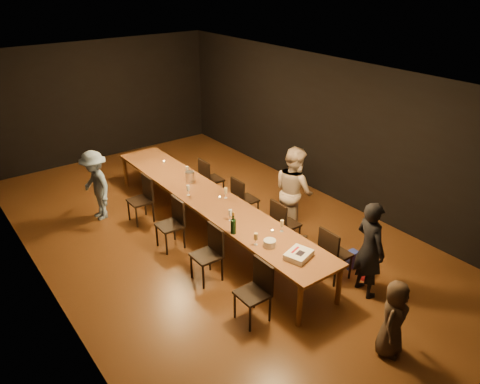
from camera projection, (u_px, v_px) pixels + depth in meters
ground at (210, 232)px, 8.99m from camera, size 10.00×10.00×0.00m
room_shell at (207, 129)px, 8.08m from camera, size 6.04×10.04×3.02m
table at (209, 200)px, 8.68m from camera, size 0.90×6.00×0.75m
chair_right_0 at (336, 253)px, 7.51m from camera, size 0.42×0.42×0.93m
chair_right_1 at (286, 223)px, 8.38m from camera, size 0.42×0.42×0.93m
chair_right_2 at (245, 199)px, 9.24m from camera, size 0.42×0.42×0.93m
chair_right_3 at (212, 179)px, 10.11m from camera, size 0.42×0.42×0.93m
chair_left_0 at (252, 293)px, 6.60m from camera, size 0.42×0.42×0.93m
chair_left_1 at (206, 255)px, 7.47m from camera, size 0.42×0.42×0.93m
chair_left_2 at (170, 225)px, 8.33m from camera, size 0.42×0.42×0.93m
chair_left_3 at (140, 200)px, 9.20m from camera, size 0.42×0.42×0.93m
woman_birthday at (370, 249)px, 7.04m from camera, size 0.48×0.63×1.57m
woman_tan at (294, 191)px, 8.68m from camera, size 0.77×0.93×1.72m
man_blue at (96, 186)px, 9.21m from camera, size 0.58×0.95×1.44m
child at (393, 318)px, 6.01m from camera, size 0.63×0.53×1.10m
gift_bag_red at (365, 271)px, 7.65m from camera, size 0.25×0.18×0.27m
gift_bag_blue at (351, 259)px, 7.92m from camera, size 0.24×0.16×0.29m
birthday_cake at (299, 255)px, 6.89m from camera, size 0.47×0.42×0.09m
plate_stack at (270, 243)px, 7.15m from camera, size 0.22×0.22×0.11m
champagne_bottle at (233, 223)px, 7.44m from camera, size 0.10×0.10×0.38m
ice_bucket at (190, 176)px, 9.28m from camera, size 0.19×0.19×0.20m
wineglass_0 at (256, 239)px, 7.17m from camera, size 0.06×0.06×0.21m
wineglass_1 at (282, 226)px, 7.53m from camera, size 0.06×0.06×0.21m
wineglass_2 at (230, 215)px, 7.85m from camera, size 0.06×0.06×0.21m
wineglass_3 at (226, 193)px, 8.61m from camera, size 0.06×0.06×0.21m
wineglass_4 at (188, 190)px, 8.71m from camera, size 0.06×0.06×0.21m
wineglass_5 at (187, 171)px, 9.52m from camera, size 0.06×0.06×0.21m
tealight_near at (272, 231)px, 7.56m from camera, size 0.05×0.05×0.03m
tealight_mid at (220, 197)px, 8.64m from camera, size 0.05×0.05×0.03m
tealight_far at (164, 162)px, 10.19m from camera, size 0.05×0.05×0.03m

